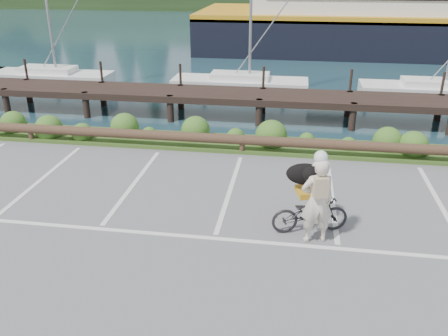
% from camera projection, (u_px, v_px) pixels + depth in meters
% --- Properties ---
extents(ground, '(72.00, 72.00, 0.00)m').
position_uv_depth(ground, '(218.00, 229.00, 10.53)').
color(ground, '#5B5B5E').
extents(vegetation_strip, '(34.00, 1.60, 0.10)m').
position_uv_depth(vegetation_strip, '(245.00, 144.00, 15.32)').
color(vegetation_strip, '#3D5B21').
rests_on(vegetation_strip, ground).
extents(log_rail, '(32.00, 0.30, 0.60)m').
position_uv_depth(log_rail, '(242.00, 153.00, 14.70)').
color(log_rail, '#443021').
rests_on(log_rail, ground).
extents(bicycle, '(1.78, 1.01, 0.88)m').
position_uv_depth(bicycle, '(310.00, 213.00, 10.29)').
color(bicycle, black).
rests_on(bicycle, ground).
extents(cyclist, '(0.79, 0.62, 1.90)m').
position_uv_depth(cyclist, '(317.00, 201.00, 9.73)').
color(cyclist, beige).
rests_on(cyclist, ground).
extents(dog, '(0.63, 0.94, 0.50)m').
position_uv_depth(dog, '(306.00, 174.00, 10.50)').
color(dog, black).
rests_on(dog, bicycle).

